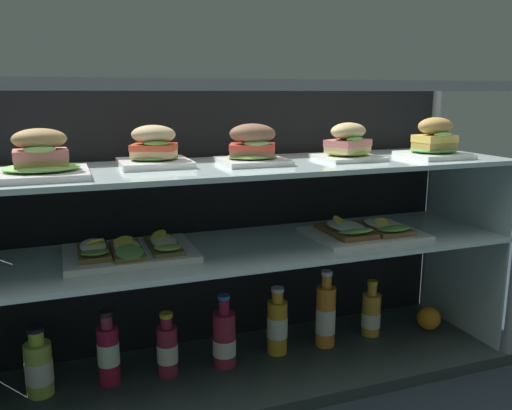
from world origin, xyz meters
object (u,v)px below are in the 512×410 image
Objects in this scene: plated_roll_sandwich_far_right at (348,144)px; juice_bottle_back_right at (371,314)px; juice_bottle_front_fourth at (277,325)px; juice_bottle_front_middle at (326,316)px; plated_roll_sandwich_right_of_center at (154,151)px; plated_roll_sandwich_far_left at (252,148)px; plated_roll_sandwich_center at (434,142)px; open_sandwich_tray_near_left_corner at (365,230)px; juice_bottle_tucked_behind at (108,353)px; juice_bottle_front_left_end at (167,349)px; plated_roll_sandwich_near_right_corner at (41,160)px; open_sandwich_tray_left_of_center at (130,250)px; juice_bottle_back_center at (224,339)px; juice_bottle_front_second at (39,367)px; orange_fruit_beside_bottles at (429,318)px.

plated_roll_sandwich_far_right is 0.90× the size of juice_bottle_back_right.
juice_bottle_front_fourth is 0.17m from juice_bottle_front_middle.
plated_roll_sandwich_right_of_center is 1.04× the size of plated_roll_sandwich_far_left.
open_sandwich_tray_near_left_corner is (-0.21, 0.03, -0.26)m from plated_roll_sandwich_center.
juice_bottle_tucked_behind is (-0.77, 0.07, -0.30)m from open_sandwich_tray_near_left_corner.
juice_bottle_tucked_behind is at bearing 173.89° from plated_roll_sandwich_far_left.
plated_roll_sandwich_far_left reaches higher than juice_bottle_front_left_end.
juice_bottle_front_middle is (0.53, -0.01, -0.55)m from plated_roll_sandwich_right_of_center.
plated_roll_sandwich_near_right_corner is 1.09× the size of juice_bottle_back_right.
open_sandwich_tray_left_of_center is at bearing -29.81° from juice_bottle_tucked_behind.
juice_bottle_front_left_end is (-0.82, 0.09, -0.58)m from plated_roll_sandwich_center.
juice_bottle_back_right is at bearing 5.02° from juice_bottle_front_middle.
juice_bottle_back_center is at bearing -174.23° from juice_bottle_front_fourth.
juice_bottle_front_left_end is at bearing 17.05° from plated_roll_sandwich_near_right_corner.
juice_bottle_back_right is at bearing 0.61° from juice_bottle_tucked_behind.
plated_roll_sandwich_right_of_center is 1.05× the size of plated_roll_sandwich_center.
juice_bottle_back_right is (0.35, 0.01, -0.02)m from juice_bottle_front_fourth.
juice_bottle_front_fourth reaches higher than juice_bottle_front_left_end.
plated_roll_sandwich_right_of_center is 0.54× the size of open_sandwich_tray_near_left_corner.
juice_bottle_front_second is at bearing 179.18° from juice_bottle_front_middle.
juice_bottle_back_center is at bearing -5.69° from plated_roll_sandwich_right_of_center.
plated_roll_sandwich_far_left reaches higher than juice_bottle_front_second.
juice_bottle_back_center is (0.46, 0.08, -0.56)m from plated_roll_sandwich_near_right_corner.
plated_roll_sandwich_far_right reaches higher than juice_bottle_back_center.
orange_fruit_beside_bottles is at bearing -3.25° from juice_bottle_front_middle.
juice_bottle_back_right is at bearing 2.97° from juice_bottle_back_center.
open_sandwich_tray_left_of_center is (-0.08, -0.04, -0.26)m from plated_roll_sandwich_right_of_center.
juice_bottle_front_left_end is (0.01, -0.01, -0.57)m from plated_roll_sandwich_right_of_center.
plated_roll_sandwich_near_right_corner is 0.54m from plated_roll_sandwich_far_left.
plated_roll_sandwich_far_left is 0.29m from plated_roll_sandwich_far_right.
plated_roll_sandwich_near_right_corner is 0.85m from juice_bottle_front_fourth.
juice_bottle_front_fourth is at bearing 177.02° from orange_fruit_beside_bottles.
juice_bottle_front_middle reaches higher than juice_bottle_front_left_end.
plated_roll_sandwich_near_right_corner is at bearing -162.95° from juice_bottle_front_left_end.
plated_roll_sandwich_far_left is 2.24× the size of orange_fruit_beside_bottles.
plated_roll_sandwich_far_left is at bearing -178.66° from orange_fruit_beside_bottles.
open_sandwich_tray_left_of_center is at bearing 177.31° from open_sandwich_tray_near_left_corner.
plated_roll_sandwich_far_right is at bearing -15.86° from juice_bottle_front_fourth.
juice_bottle_tucked_behind is at bearing 38.60° from plated_roll_sandwich_near_right_corner.
juice_bottle_front_second is at bearing 169.92° from open_sandwich_tray_left_of_center.
juice_bottle_back_right is at bearing 0.73° from plated_roll_sandwich_right_of_center.
plated_roll_sandwich_right_of_center is at bearing 173.37° from open_sandwich_tray_near_left_corner.
plated_roll_sandwich_near_right_corner is 0.58m from juice_bottle_front_second.
open_sandwich_tray_near_left_corner is 1.35× the size of juice_bottle_front_middle.
plated_roll_sandwich_right_of_center is 0.57m from juice_bottle_front_left_end.
juice_bottle_back_right is (0.15, 0.06, -0.58)m from plated_roll_sandwich_far_right.
juice_bottle_front_fourth is 1.13× the size of juice_bottle_back_right.
plated_roll_sandwich_right_of_center reaches higher than plated_roll_sandwich_far_right.
orange_fruit_beside_bottles is (0.90, -0.02, -0.04)m from juice_bottle_front_left_end.
plated_roll_sandwich_far_left is 0.58m from juice_bottle_back_center.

